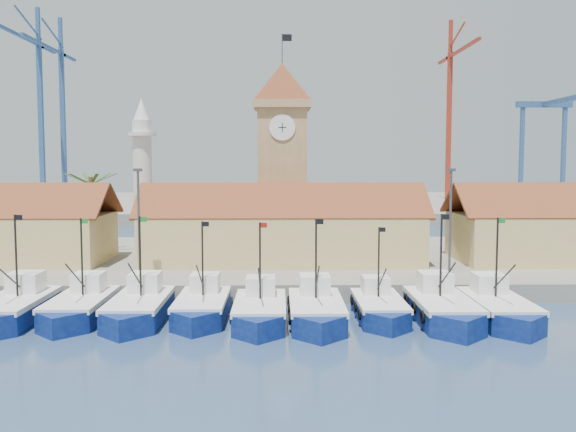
{
  "coord_description": "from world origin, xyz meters",
  "views": [
    {
      "loc": [
        -0.35,
        -41.17,
        11.06
      ],
      "look_at": [
        0.5,
        18.0,
        6.06
      ],
      "focal_mm": 40.0,
      "sensor_mm": 36.0,
      "label": 1
    }
  ],
  "objects": [
    {
      "name": "palm_tree",
      "position": [
        -20.0,
        26.0,
        6.25
      ],
      "size": [
        5.6,
        5.03,
        8.39
      ],
      "color": "brown",
      "rests_on": "quay"
    },
    {
      "name": "boat_4",
      "position": [
        -5.8,
        3.29,
        0.75
      ],
      "size": [
        3.5,
        9.57,
        7.24
      ],
      "color": "#0B1459",
      "rests_on": "ground"
    },
    {
      "name": "boat_2",
      "position": [
        -14.35,
        3.19,
        0.78
      ],
      "size": [
        3.62,
        9.92,
        7.5
      ],
      "color": "#0B1459",
      "rests_on": "ground"
    },
    {
      "name": "crane_red_right",
      "position": [
        38.3,
        103.77,
        24.5
      ],
      "size": [
        1.0,
        31.23,
        40.74
      ],
      "color": "#A22A18",
      "rests_on": "terminal"
    },
    {
      "name": "quay",
      "position": [
        0.0,
        24.0,
        0.75
      ],
      "size": [
        140.0,
        32.0,
        1.5
      ],
      "primitive_type": "cube",
      "color": "gray",
      "rests_on": "ground"
    },
    {
      "name": "clock_tower",
      "position": [
        0.0,
        26.0,
        11.96
      ],
      "size": [
        5.8,
        5.8,
        22.7
      ],
      "color": "tan",
      "rests_on": "quay"
    },
    {
      "name": "lamp_posts",
      "position": [
        0.5,
        12.0,
        6.48
      ],
      "size": [
        80.7,
        0.25,
        9.03
      ],
      "color": "#3F3F44",
      "rests_on": "quay"
    },
    {
      "name": "gantry",
      "position": [
        62.0,
        106.65,
        20.04
      ],
      "size": [
        13.0,
        22.0,
        23.2
      ],
      "color": "#2D548A",
      "rests_on": "terminal"
    },
    {
      "name": "boat_1",
      "position": [
        -18.75,
        2.57,
        0.81
      ],
      "size": [
        3.78,
        10.35,
        7.83
      ],
      "color": "#0B1459",
      "rests_on": "ground"
    },
    {
      "name": "ground",
      "position": [
        0.0,
        0.0,
        0.0
      ],
      "size": [
        400.0,
        400.0,
        0.0
      ],
      "primitive_type": "plane",
      "color": "navy",
      "rests_on": "ground"
    },
    {
      "name": "crane_blue_near",
      "position": [
        -49.97,
        106.61,
        25.12
      ],
      "size": [
        1.0,
        32.52,
        41.68
      ],
      "color": "#2D548A",
      "rests_on": "terminal"
    },
    {
      "name": "crane_blue_far",
      "position": [
        -52.79,
        100.36,
        25.74
      ],
      "size": [
        1.0,
        34.34,
        42.53
      ],
      "color": "#2D548A",
      "rests_on": "terminal"
    },
    {
      "name": "boat_3",
      "position": [
        -10.13,
        2.74,
        0.79
      ],
      "size": [
        3.7,
        10.14,
        7.67
      ],
      "color": "#0B1459",
      "rests_on": "ground"
    },
    {
      "name": "boat_9",
      "position": [
        14.9,
        2.09,
        0.79
      ],
      "size": [
        3.67,
        10.05,
        7.61
      ],
      "color": "#0B1459",
      "rests_on": "ground"
    },
    {
      "name": "hall_center",
      "position": [
        0.0,
        20.0,
        3.99
      ],
      "size": [
        27.04,
        10.13,
        7.61
      ],
      "color": "tan",
      "rests_on": "quay"
    },
    {
      "name": "terminal",
      "position": [
        0.0,
        110.0,
        1.0
      ],
      "size": [
        240.0,
        80.0,
        2.0
      ],
      "primitive_type": "cube",
      "color": "gray",
      "rests_on": "ground"
    },
    {
      "name": "boat_8",
      "position": [
        10.97,
        2.05,
        0.82
      ],
      "size": [
        3.81,
        10.42,
        7.89
      ],
      "color": "#0B1459",
      "rests_on": "ground"
    },
    {
      "name": "boat_6",
      "position": [
        2.22,
        1.85,
        0.78
      ],
      "size": [
        3.65,
        10.0,
        7.56
      ],
      "color": "#0B1459",
      "rests_on": "ground"
    },
    {
      "name": "boat_5",
      "position": [
        -1.66,
        1.94,
        0.75
      ],
      "size": [
        3.52,
        9.65,
        7.3
      ],
      "color": "#0B1459",
      "rests_on": "ground"
    },
    {
      "name": "boat_7",
      "position": [
        6.75,
        3.01,
        0.71
      ],
      "size": [
        3.3,
        9.03,
        6.83
      ],
      "color": "#0B1459",
      "rests_on": "ground"
    },
    {
      "name": "minaret",
      "position": [
        -15.0,
        28.0,
        9.73
      ],
      "size": [
        3.0,
        3.0,
        16.3
      ],
      "color": "silver",
      "rests_on": "quay"
    }
  ]
}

